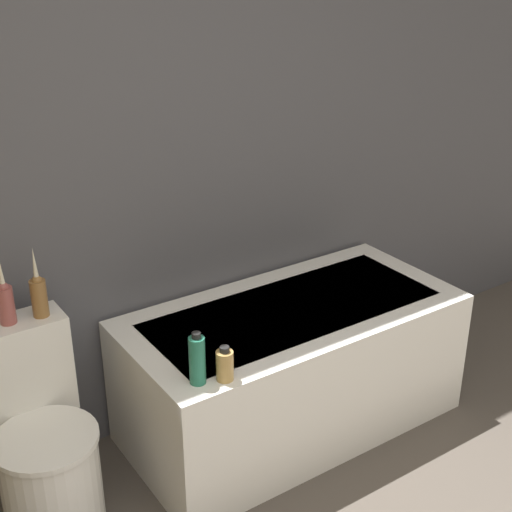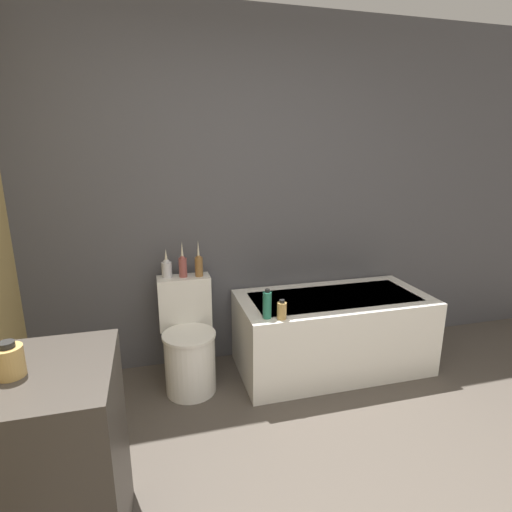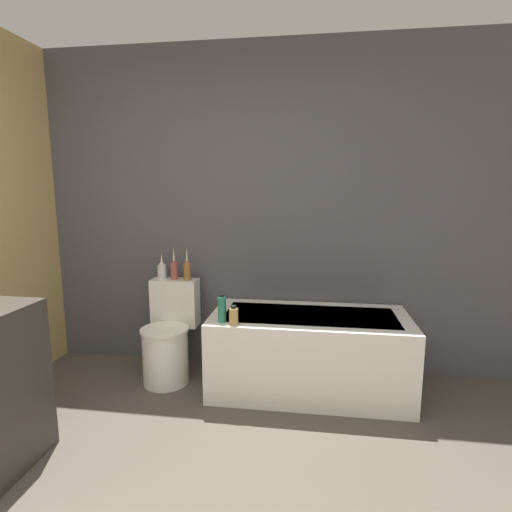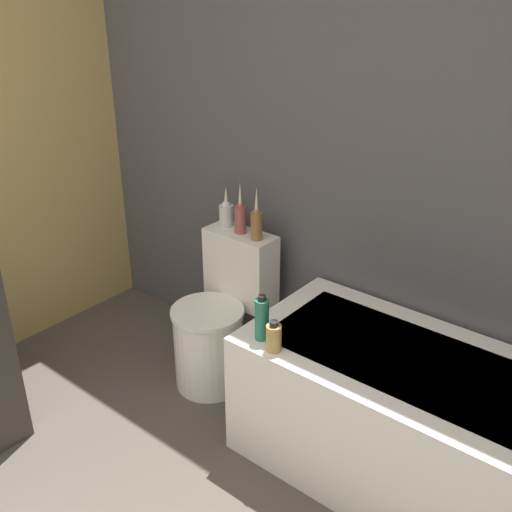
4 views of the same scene
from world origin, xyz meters
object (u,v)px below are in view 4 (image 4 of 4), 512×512
Objects in this scene: vase_bronze at (256,222)px; shampoo_bottle_tall at (262,319)px; vase_gold at (226,212)px; shampoo_bottle_short at (274,337)px; vase_silver at (240,216)px; bathtub at (416,423)px; toilet at (219,322)px.

shampoo_bottle_tall is (0.38, -0.44, -0.18)m from vase_bronze.
shampoo_bottle_short is at bearing -36.21° from vase_gold.
vase_gold reaches higher than shampoo_bottle_tall.
bathtub is at bearing -10.58° from vase_silver.
vase_silver is at bearing 169.42° from bathtub.
vase_bronze is 0.70m from shampoo_bottle_short.
shampoo_bottle_tall is 1.51× the size of shampoo_bottle_short.
vase_gold is at bearing 168.55° from vase_silver.
vase_bronze is (0.11, 0.16, 0.52)m from toilet.
vase_gold is (-0.11, 0.20, 0.50)m from toilet.
shampoo_bottle_tall is (0.49, -0.27, 0.34)m from toilet.
vase_silver is at bearing -11.45° from vase_gold.
vase_gold is 1.58× the size of shampoo_bottle_short.
vase_silver reaches higher than shampoo_bottle_short.
vase_silver is at bearing 140.17° from shampoo_bottle_short.
vase_bronze is at bearing 131.19° from shampoo_bottle_tall.
toilet reaches higher than shampoo_bottle_short.
bathtub is 0.75m from shampoo_bottle_tall.
shampoo_bottle_short is (-0.51, -0.28, 0.34)m from bathtub.
shampoo_bottle_tall is 0.10m from shampoo_bottle_short.
shampoo_bottle_short is at bearing -45.13° from vase_bronze.
vase_bronze is (0.22, -0.04, 0.02)m from vase_gold.
bathtub is 5.48× the size of vase_silver.
shampoo_bottle_tall is (-0.59, -0.25, 0.38)m from bathtub.
vase_silver is 1.32× the size of shampoo_bottle_tall.
vase_silver is 1.99× the size of shampoo_bottle_short.
toilet is 2.91× the size of vase_silver.
toilet is at bearing -124.33° from vase_bronze.
shampoo_bottle_tall reaches higher than shampoo_bottle_short.
bathtub is 1.24m from vase_silver.
shampoo_bottle_short reaches higher than bathtub.
vase_silver is 0.79m from shampoo_bottle_short.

